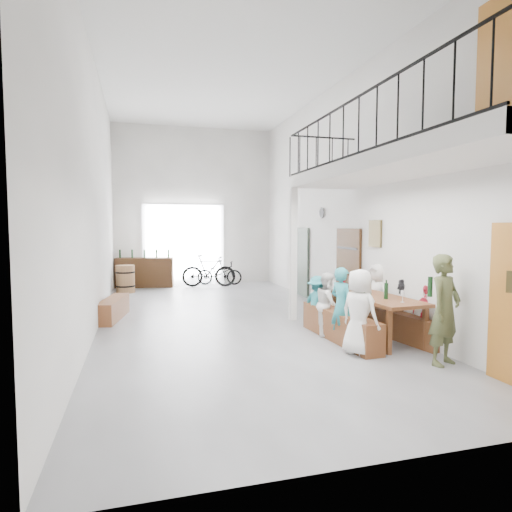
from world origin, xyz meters
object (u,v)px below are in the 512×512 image
object	(u,v)px
oak_barrel	(125,279)
bicycle_near	(220,273)
tasting_table	(376,301)
bench_inner	(339,326)
serving_counter	(145,272)
side_bench	(113,309)
host_standing	(445,310)

from	to	relation	value
oak_barrel	bicycle_near	xyz separation A→B (m)	(3.14, 1.01, -0.01)
tasting_table	bicycle_near	xyz separation A→B (m)	(-1.41, 7.90, -0.30)
tasting_table	bench_inner	size ratio (longest dim) A/B	0.92
oak_barrel	serving_counter	size ratio (longest dim) A/B	0.45
side_bench	bench_inner	bearing A→B (deg)	-36.14
tasting_table	oak_barrel	distance (m)	8.26
tasting_table	host_standing	size ratio (longest dim) A/B	1.28
bench_inner	side_bench	size ratio (longest dim) A/B	1.40
tasting_table	host_standing	xyz separation A→B (m)	(0.21, -1.55, 0.12)
tasting_table	side_bench	xyz separation A→B (m)	(-4.70, 3.03, -0.48)
oak_barrel	bicycle_near	size ratio (longest dim) A/B	0.54
tasting_table	oak_barrel	world-z (taller)	oak_barrel
host_standing	bicycle_near	size ratio (longest dim) A/B	1.05
oak_barrel	serving_counter	xyz separation A→B (m)	(0.60, 1.10, 0.07)
bench_inner	serving_counter	world-z (taller)	serving_counter
serving_counter	host_standing	xyz separation A→B (m)	(4.16, -9.53, 0.32)
bench_inner	oak_barrel	distance (m)	7.82
bench_inner	bicycle_near	xyz separation A→B (m)	(-0.73, 7.81, 0.15)
side_bench	bicycle_near	world-z (taller)	bicycle_near
tasting_table	serving_counter	world-z (taller)	serving_counter
host_standing	bicycle_near	bearing A→B (deg)	76.25
bench_inner	oak_barrel	bearing A→B (deg)	116.58
oak_barrel	bench_inner	bearing A→B (deg)	-60.35
side_bench	serving_counter	xyz separation A→B (m)	(0.75, 4.96, 0.27)
bench_inner	bicycle_near	distance (m)	7.85
serving_counter	bicycle_near	distance (m)	2.54
tasting_table	bicycle_near	size ratio (longest dim) A/B	1.34
tasting_table	oak_barrel	xyz separation A→B (m)	(-4.55, 6.89, -0.28)
side_bench	oak_barrel	world-z (taller)	oak_barrel
serving_counter	oak_barrel	bearing A→B (deg)	-109.09
serving_counter	bicycle_near	bearing A→B (deg)	7.49
tasting_table	oak_barrel	bearing A→B (deg)	119.98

